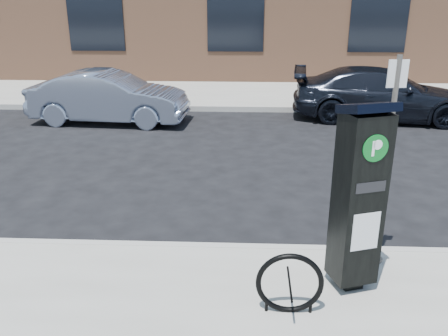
# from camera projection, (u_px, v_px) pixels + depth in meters

# --- Properties ---
(ground) EXTENTS (120.00, 120.00, 0.00)m
(ground) POSITION_uv_depth(u_px,v_px,m) (215.00, 254.00, 6.31)
(ground) COLOR black
(ground) RESTS_ON ground
(sidewalk_far) EXTENTS (60.00, 12.00, 0.15)m
(sidewalk_far) POSITION_uv_depth(u_px,v_px,m) (236.00, 75.00, 19.38)
(sidewalk_far) COLOR gray
(sidewalk_far) RESTS_ON ground
(curb_near) EXTENTS (60.00, 0.12, 0.16)m
(curb_near) POSITION_uv_depth(u_px,v_px,m) (215.00, 250.00, 6.26)
(curb_near) COLOR #9E9B93
(curb_near) RESTS_ON ground
(curb_far) EXTENTS (60.00, 0.12, 0.16)m
(curb_far) POSITION_uv_depth(u_px,v_px,m) (232.00, 109.00, 13.79)
(curb_far) COLOR #9E9B93
(curb_far) RESTS_ON ground
(parking_kiosk) EXTENTS (0.60, 0.57, 2.15)m
(parking_kiosk) POSITION_uv_depth(u_px,v_px,m) (359.00, 196.00, 5.01)
(parking_kiosk) COLOR black
(parking_kiosk) RESTS_ON sidewalk_near
(sign_pole) EXTENTS (0.22, 0.20, 2.51)m
(sign_pole) POSITION_uv_depth(u_px,v_px,m) (386.00, 166.00, 5.46)
(sign_pole) COLOR #504D46
(sign_pole) RESTS_ON sidewalk_near
(bike_rack) EXTENTS (0.70, 0.07, 0.70)m
(bike_rack) POSITION_uv_depth(u_px,v_px,m) (290.00, 284.00, 4.83)
(bike_rack) COLOR black
(bike_rack) RESTS_ON sidewalk_near
(car_silver) EXTENTS (4.18, 1.73, 1.35)m
(car_silver) POSITION_uv_depth(u_px,v_px,m) (109.00, 97.00, 12.45)
(car_silver) COLOR gray
(car_silver) RESTS_ON ground
(car_dark) EXTENTS (4.93, 2.46, 1.37)m
(car_dark) POSITION_uv_depth(u_px,v_px,m) (382.00, 94.00, 12.77)
(car_dark) COLOR black
(car_dark) RESTS_ON ground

